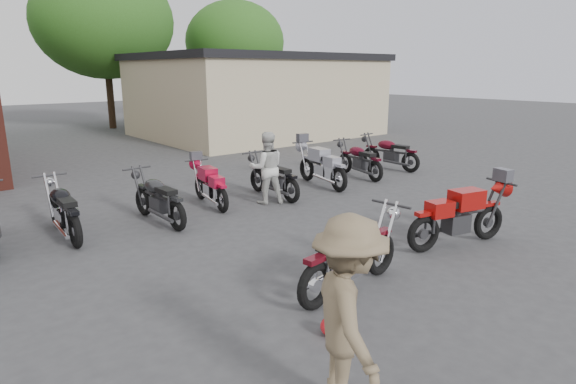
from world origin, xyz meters
TOP-DOWN VIEW (x-y plane):
  - ground at (0.00, 0.00)m, footprint 90.00×90.00m
  - stucco_building at (8.50, 15.00)m, footprint 10.00×8.00m
  - tree_2 at (4.00, 22.00)m, footprint 7.04×7.04m
  - tree_3 at (12.00, 22.00)m, footprint 6.08×6.08m
  - vintage_motorcycle at (-0.49, 0.22)m, footprint 2.17×0.94m
  - sportbike at (2.30, 0.25)m, footprint 2.20×1.18m
  - helmet at (-1.59, -0.48)m, footprint 0.31×0.31m
  - person_light at (1.36, 4.69)m, footprint 1.02×0.93m
  - person_tan at (-2.34, -1.45)m, footprint 1.19×1.39m
  - row_bike_2 at (-3.00, 5.22)m, footprint 0.74×2.03m
  - row_bike_3 at (-1.26, 4.91)m, footprint 0.74×1.99m
  - row_bike_4 at (0.22, 5.37)m, footprint 0.87×1.89m
  - row_bike_5 at (1.82, 5.06)m, footprint 0.70×1.96m
  - row_bike_6 at (3.55, 5.15)m, footprint 1.01×2.18m
  - row_bike_7 at (5.15, 5.25)m, footprint 0.96×2.02m
  - row_bike_8 at (6.77, 5.44)m, footprint 0.86×2.05m

SIDE VIEW (x-z plane):
  - ground at x=0.00m, z-range 0.00..0.00m
  - helmet at x=-1.59m, z-range 0.00..0.23m
  - row_bike_4 at x=0.22m, z-range 0.00..1.06m
  - row_bike_5 at x=1.82m, z-range 0.00..1.12m
  - row_bike_7 at x=5.15m, z-range 0.00..1.13m
  - row_bike_3 at x=-1.26m, z-range 0.00..1.14m
  - row_bike_8 at x=6.77m, z-range 0.00..1.15m
  - row_bike_2 at x=-3.00m, z-range 0.00..1.16m
  - row_bike_6 at x=3.55m, z-range 0.00..1.21m
  - sportbike at x=2.30m, z-range 0.00..1.22m
  - vintage_motorcycle at x=-0.49m, z-range 0.00..1.22m
  - person_light at x=1.36m, z-range 0.00..1.69m
  - person_tan at x=-2.34m, z-range 0.00..1.87m
  - stucco_building at x=8.50m, z-range 0.00..3.50m
  - tree_3 at x=12.00m, z-range 0.00..7.60m
  - tree_2 at x=4.00m, z-range 0.00..8.80m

